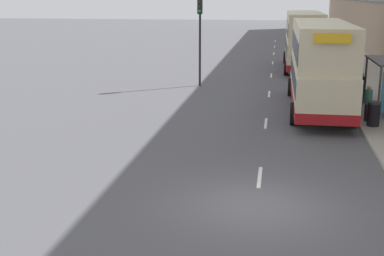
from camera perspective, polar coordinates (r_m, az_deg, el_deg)
name	(u,v)px	position (r m, az deg, el deg)	size (l,w,h in m)	color
ground_plane	(256,206)	(14.84, 6.89, -8.22)	(220.00, 220.00, 0.00)	#515156
pavement	(343,55)	(52.87, 15.82, 7.52)	(5.00, 93.00, 0.14)	#A39E93
lane_mark_0	(260,177)	(17.05, 7.23, -5.21)	(0.12, 2.00, 0.01)	silver
lane_mark_1	(266,123)	(24.11, 7.88, 0.51)	(0.12, 2.00, 0.01)	silver
lane_mark_2	(269,94)	(31.31, 8.23, 3.61)	(0.12, 2.00, 0.01)	silver
lane_mark_3	(271,76)	(38.56, 8.45, 5.56)	(0.12, 2.00, 0.01)	silver
lane_mark_4	(273,63)	(45.84, 8.60, 6.89)	(0.12, 2.00, 0.01)	silver
lane_mark_5	(274,54)	(53.14, 8.71, 7.85)	(0.12, 2.00, 0.01)	silver
lane_mark_6	(275,47)	(60.46, 8.80, 8.58)	(0.12, 2.00, 0.01)	silver
lane_mark_7	(275,41)	(67.78, 8.86, 9.15)	(0.12, 2.00, 0.01)	silver
double_decker_bus_near	(320,64)	(27.05, 13.51, 6.63)	(2.85, 10.85, 4.30)	beige
double_decker_bus_ahead	(304,39)	(41.98, 11.82, 9.23)	(2.85, 10.59, 4.30)	beige
car_0	(299,35)	(66.14, 11.33, 9.71)	(1.96, 4.09, 1.84)	#4C5156
pedestrian_2	(361,89)	(28.34, 17.58, 4.04)	(0.33, 0.33, 1.66)	#23232D
pedestrian_3	(368,103)	(24.78, 18.27, 2.56)	(0.32, 0.32, 1.62)	#23232D
litter_bin	(374,114)	(24.03, 18.82, 1.45)	(0.55, 0.55, 1.05)	black
traffic_light_far_kerb	(200,27)	(33.48, 0.85, 10.68)	(0.30, 0.32, 5.44)	black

